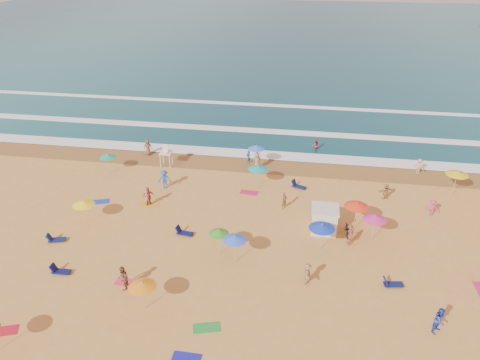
# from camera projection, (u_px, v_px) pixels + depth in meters

# --- Properties ---
(ground) EXTENTS (220.00, 220.00, 0.00)m
(ground) POSITION_uv_depth(u_px,v_px,m) (263.00, 232.00, 38.37)
(ground) COLOR gold
(ground) RESTS_ON ground
(ocean) EXTENTS (220.00, 140.00, 0.18)m
(ocean) POSITION_uv_depth(u_px,v_px,m) (303.00, 37.00, 111.83)
(ocean) COLOR #0C4756
(ocean) RESTS_ON ground
(wet_sand) EXTENTS (220.00, 220.00, 0.00)m
(wet_sand) POSITION_uv_depth(u_px,v_px,m) (277.00, 166.00, 49.30)
(wet_sand) COLOR olive
(wet_sand) RESTS_ON ground
(surf_foam) EXTENTS (200.00, 18.70, 0.05)m
(surf_foam) POSITION_uv_depth(u_px,v_px,m) (283.00, 134.00, 56.97)
(surf_foam) COLOR white
(surf_foam) RESTS_ON ground
(cabana) EXTENTS (2.00, 2.00, 2.00)m
(cabana) POSITION_uv_depth(u_px,v_px,m) (324.00, 220.00, 38.17)
(cabana) COLOR silver
(cabana) RESTS_ON ground
(cabana_roof) EXTENTS (2.20, 2.20, 0.12)m
(cabana_roof) POSITION_uv_depth(u_px,v_px,m) (325.00, 209.00, 37.67)
(cabana_roof) COLOR silver
(cabana_roof) RESTS_ON cabana
(bicycle) EXTENTS (0.74, 1.93, 1.00)m
(bicycle) POSITION_uv_depth(u_px,v_px,m) (347.00, 229.00, 37.88)
(bicycle) COLOR black
(bicycle) RESTS_ON ground
(lifeguard_stand) EXTENTS (1.20, 1.20, 2.10)m
(lifeguard_stand) POSITION_uv_depth(u_px,v_px,m) (166.00, 157.00, 48.88)
(lifeguard_stand) COLOR white
(lifeguard_stand) RESTS_ON ground
(beach_umbrellas) EXTENTS (57.71, 28.36, 0.82)m
(beach_umbrellas) POSITION_uv_depth(u_px,v_px,m) (281.00, 207.00, 37.76)
(beach_umbrellas) COLOR yellow
(beach_umbrellas) RESTS_ON ground
(loungers) EXTENTS (48.27, 21.52, 0.34)m
(loungers) POSITION_uv_depth(u_px,v_px,m) (332.00, 256.00, 35.20)
(loungers) COLOR #101A51
(loungers) RESTS_ON ground
(towels) EXTENTS (39.00, 21.80, 0.03)m
(towels) POSITION_uv_depth(u_px,v_px,m) (261.00, 260.00, 35.03)
(towels) COLOR red
(towels) RESTS_ON ground
(beachgoers) EXTENTS (36.49, 27.54, 2.14)m
(beachgoers) POSITION_uv_depth(u_px,v_px,m) (262.00, 202.00, 41.08)
(beachgoers) COLOR brown
(beachgoers) RESTS_ON ground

